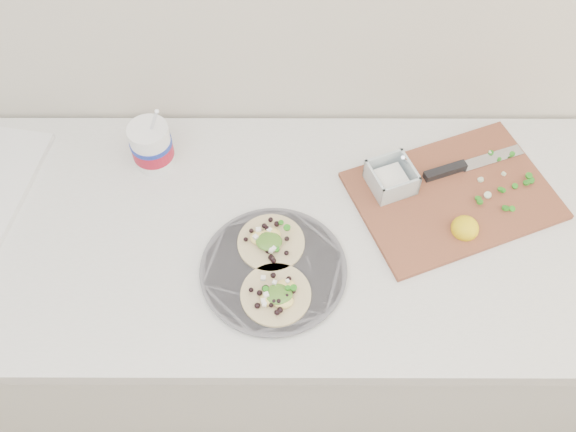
{
  "coord_description": "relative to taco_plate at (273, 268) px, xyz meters",
  "views": [
    {
      "loc": [
        0.27,
        0.65,
        2.07
      ],
      "look_at": [
        0.26,
        1.41,
        0.96
      ],
      "focal_mm": 40.0,
      "sensor_mm": 36.0,
      "label": 1
    }
  ],
  "objects": [
    {
      "name": "counter",
      "position": [
        -0.23,
        0.12,
        -0.47
      ],
      "size": [
        2.44,
        0.66,
        0.9
      ],
      "color": "silver",
      "rests_on": "ground"
    },
    {
      "name": "taco_plate",
      "position": [
        0.0,
        0.0,
        0.0
      ],
      "size": [
        0.31,
        0.31,
        0.04
      ],
      "rotation": [
        0.0,
        0.0,
        -0.17
      ],
      "color": "#55535A",
      "rests_on": "counter"
    },
    {
      "name": "tub",
      "position": [
        -0.28,
        0.3,
        0.05
      ],
      "size": [
        0.1,
        0.1,
        0.21
      ],
      "rotation": [
        0.0,
        0.0,
        0.24
      ],
      "color": "white",
      "rests_on": "counter"
    },
    {
      "name": "cutboard",
      "position": [
        0.39,
        0.2,
        -0.0
      ],
      "size": [
        0.51,
        0.44,
        0.07
      ],
      "rotation": [
        0.0,
        0.0,
        0.38
      ],
      "color": "brown",
      "rests_on": "counter"
    }
  ]
}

